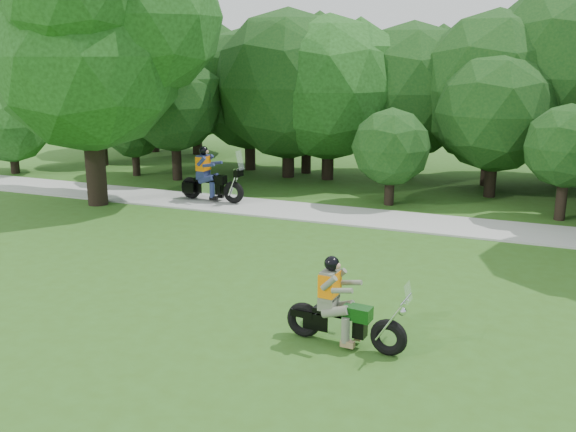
# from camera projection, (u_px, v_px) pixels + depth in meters

# --- Properties ---
(ground) EXTENTS (100.00, 100.00, 0.00)m
(ground) POSITION_uv_depth(u_px,v_px,m) (332.00, 323.00, 12.63)
(ground) COLOR #305618
(ground) RESTS_ON ground
(walkway) EXTENTS (60.00, 2.20, 0.06)m
(walkway) POSITION_uv_depth(u_px,v_px,m) (409.00, 222.00, 19.83)
(walkway) COLOR #A8A8A3
(walkway) RESTS_ON ground
(tree_line) EXTENTS (40.16, 12.20, 7.96)m
(tree_line) POSITION_uv_depth(u_px,v_px,m) (495.00, 92.00, 24.03)
(tree_line) COLOR black
(tree_line) RESTS_ON ground
(big_tree_west) EXTENTS (8.64, 6.56, 9.96)m
(big_tree_west) POSITION_uv_depth(u_px,v_px,m) (91.00, 32.00, 21.03)
(big_tree_west) COLOR black
(big_tree_west) RESTS_ON ground
(chopper_motorcycle) EXTENTS (2.34, 0.69, 1.67)m
(chopper_motorcycle) POSITION_uv_depth(u_px,v_px,m) (339.00, 313.00, 11.56)
(chopper_motorcycle) COLOR black
(chopper_motorcycle) RESTS_ON ground
(touring_motorcycle) EXTENTS (2.50, 0.79, 1.91)m
(touring_motorcycle) POSITION_uv_depth(u_px,v_px,m) (208.00, 181.00, 22.29)
(touring_motorcycle) COLOR black
(touring_motorcycle) RESTS_ON walkway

